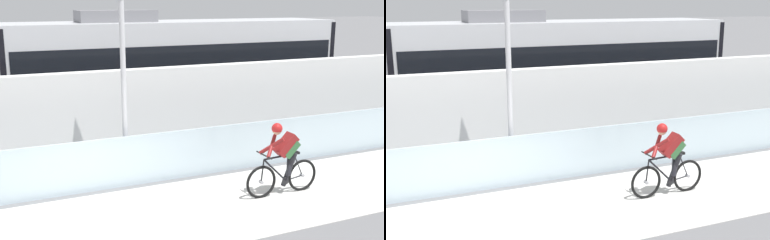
% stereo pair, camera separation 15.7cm
% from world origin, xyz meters
% --- Properties ---
extents(ground_plane, '(200.00, 200.00, 0.00)m').
position_xyz_m(ground_plane, '(0.00, 0.00, 0.00)').
color(ground_plane, slate).
extents(bike_path_deck, '(32.00, 3.20, 0.01)m').
position_xyz_m(bike_path_deck, '(0.00, 0.00, 0.01)').
color(bike_path_deck, silver).
rests_on(bike_path_deck, ground).
extents(glass_parapet, '(32.00, 0.05, 1.16)m').
position_xyz_m(glass_parapet, '(0.00, 1.85, 0.58)').
color(glass_parapet, silver).
rests_on(glass_parapet, ground).
extents(concrete_barrier_wall, '(32.00, 0.36, 2.40)m').
position_xyz_m(concrete_barrier_wall, '(0.00, 3.65, 1.20)').
color(concrete_barrier_wall, white).
rests_on(concrete_barrier_wall, ground).
extents(tram_rail_near, '(32.00, 0.08, 0.01)m').
position_xyz_m(tram_rail_near, '(0.00, 6.13, 0.00)').
color(tram_rail_near, '#595654').
rests_on(tram_rail_near, ground).
extents(tram_rail_far, '(32.00, 0.08, 0.01)m').
position_xyz_m(tram_rail_far, '(0.00, 7.57, 0.00)').
color(tram_rail_far, '#595654').
rests_on(tram_rail_far, ground).
extents(tram, '(11.06, 2.54, 3.81)m').
position_xyz_m(tram, '(4.30, 6.85, 1.89)').
color(tram, silver).
rests_on(tram, ground).
extents(cyclist_on_bike, '(1.77, 0.58, 1.61)m').
position_xyz_m(cyclist_on_bike, '(3.98, 0.00, 0.78)').
color(cyclist_on_bike, black).
rests_on(cyclist_on_bike, ground).
extents(lamp_post_antenna, '(0.28, 0.28, 5.20)m').
position_xyz_m(lamp_post_antenna, '(1.14, 2.15, 3.29)').
color(lamp_post_antenna, gray).
rests_on(lamp_post_antenna, ground).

